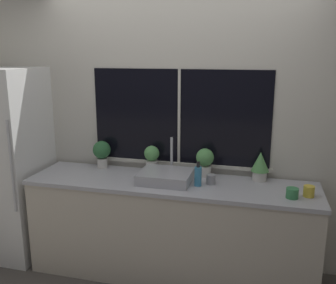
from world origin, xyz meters
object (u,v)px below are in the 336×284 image
at_px(mug_green, 292,193).
at_px(potted_plant_center_right, 205,161).
at_px(sink, 166,176).
at_px(refrigerator, 10,163).
at_px(potted_plant_center_left, 152,158).
at_px(mug_grey, 211,179).
at_px(mug_yellow, 309,191).
at_px(potted_plant_far_right, 260,165).
at_px(potted_plant_far_left, 102,152).
at_px(soap_bottle, 198,176).

bearing_deg(mug_green, potted_plant_center_right, 154.13).
bearing_deg(mug_green, sink, 173.22).
height_order(refrigerator, potted_plant_center_left, refrigerator).
relative_size(sink, mug_grey, 5.31).
bearing_deg(potted_plant_center_left, mug_yellow, -12.09).
relative_size(refrigerator, potted_plant_center_right, 7.23).
bearing_deg(potted_plant_far_right, mug_green, -54.77).
distance_m(mug_green, mug_yellow, 0.14).
height_order(sink, mug_yellow, sink).
xyz_separation_m(potted_plant_far_left, potted_plant_far_right, (1.48, 0.00, -0.02)).
bearing_deg(soap_bottle, mug_yellow, -1.39).
bearing_deg(potted_plant_center_left, potted_plant_far_left, 180.00).
distance_m(potted_plant_far_left, soap_bottle, 1.02).
xyz_separation_m(refrigerator, potted_plant_center_right, (1.88, 0.20, 0.11)).
bearing_deg(potted_plant_far_left, sink, -18.45).
height_order(potted_plant_center_left, potted_plant_center_right, potted_plant_center_right).
bearing_deg(sink, mug_green, -6.78).
bearing_deg(mug_green, potted_plant_far_right, 125.23).
xyz_separation_m(potted_plant_center_right, mug_grey, (0.09, -0.20, -0.10)).
bearing_deg(mug_green, mug_yellow, 27.25).
xyz_separation_m(mug_grey, mug_green, (0.64, -0.16, -0.00)).
relative_size(refrigerator, potted_plant_center_left, 7.42).
xyz_separation_m(refrigerator, mug_yellow, (2.73, -0.09, 0.01)).
xyz_separation_m(potted_plant_far_right, mug_yellow, (0.38, -0.29, -0.10)).
bearing_deg(mug_grey, potted_plant_far_left, 169.60).
distance_m(soap_bottle, mug_yellow, 0.87).
relative_size(sink, potted_plant_far_right, 1.74).
bearing_deg(potted_plant_far_right, potted_plant_center_right, 180.00).
bearing_deg(mug_grey, sink, -175.13).
height_order(refrigerator, sink, refrigerator).
bearing_deg(mug_yellow, soap_bottle, 178.61).
bearing_deg(potted_plant_far_left, potted_plant_far_right, 0.00).
bearing_deg(mug_grey, mug_yellow, -6.75).
bearing_deg(mug_green, soap_bottle, 173.42).
relative_size(potted_plant_far_left, potted_plant_center_left, 1.06).
bearing_deg(potted_plant_center_right, refrigerator, -173.95).
relative_size(potted_plant_far_left, potted_plant_center_right, 1.04).
bearing_deg(potted_plant_far_left, refrigerator, -167.28).
height_order(refrigerator, potted_plant_far_left, refrigerator).
bearing_deg(mug_grey, soap_bottle, -145.09).
relative_size(potted_plant_center_left, potted_plant_center_right, 0.97).
xyz_separation_m(potted_plant_far_right, mug_grey, (-0.39, -0.20, -0.10)).
distance_m(sink, mug_yellow, 1.16).
relative_size(refrigerator, mug_green, 19.67).
distance_m(potted_plant_far_left, potted_plant_far_right, 1.48).
height_order(potted_plant_far_left, soap_bottle, potted_plant_far_left).
bearing_deg(mug_green, mug_grey, 166.40).
height_order(potted_plant_center_right, mug_green, potted_plant_center_right).
height_order(sink, potted_plant_center_left, sink).
relative_size(sink, potted_plant_center_left, 1.79).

